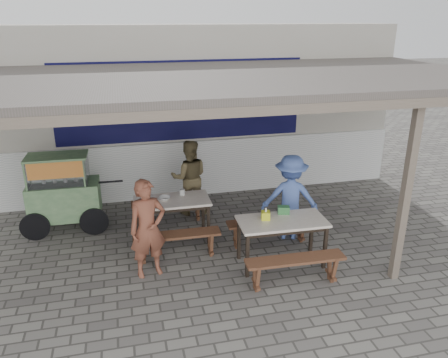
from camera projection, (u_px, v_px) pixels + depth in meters
ground at (226, 265)px, 6.83m from camera, size 60.00×60.00×0.00m
back_wall at (187, 111)px, 9.49m from camera, size 9.00×1.28×3.50m
warung_roof at (214, 81)px, 6.70m from camera, size 9.00×4.21×2.81m
table_left at (172, 204)px, 7.39m from camera, size 1.29×0.69×0.75m
bench_left_street at (177, 240)px, 6.90m from camera, size 1.38×0.31×0.45m
bench_left_wall at (169, 206)px, 8.13m from camera, size 1.38×0.31×0.45m
table_right at (282, 225)px, 6.66m from camera, size 1.36×0.70×0.75m
bench_right_street at (295, 265)px, 6.20m from camera, size 1.45×0.33×0.45m
bench_right_wall at (269, 226)px, 7.34m from camera, size 1.45×0.33×0.45m
vendor_cart at (63, 190)px, 7.72m from camera, size 1.79×0.71×1.41m
patron_street_side at (148, 229)px, 6.35m from camera, size 0.62×0.48×1.51m
patron_wall_side at (189, 177)px, 8.40m from camera, size 0.78×0.64×1.48m
patron_right_table at (290, 197)px, 7.46m from camera, size 1.09×0.82×1.50m
tissue_box at (266, 215)px, 6.63m from camera, size 0.16×0.16×0.13m
donation_box at (284, 210)px, 6.83m from camera, size 0.20×0.16×0.12m
condiment_jar at (182, 192)px, 7.55m from camera, size 0.09×0.09×0.10m
condiment_bowl at (165, 198)px, 7.36m from camera, size 0.25×0.25×0.05m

